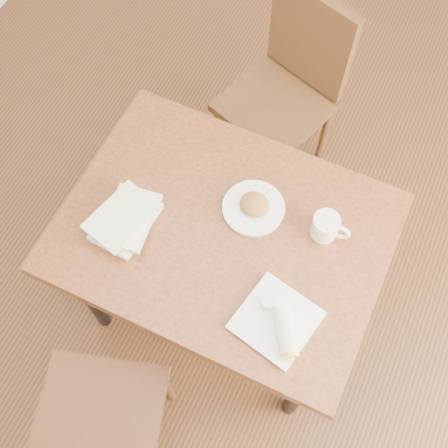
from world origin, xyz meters
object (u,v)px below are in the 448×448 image
at_px(chair_far, 289,83).
at_px(coffee_mug, 326,226).
at_px(plate_burrito, 279,324).
at_px(chair_near, 87,445).
at_px(book_stack, 126,219).
at_px(plate_scone, 254,207).
at_px(table, 224,241).

bearing_deg(chair_far, coffee_mug, -60.77).
bearing_deg(plate_burrito, chair_near, -126.16).
bearing_deg(book_stack, plate_burrito, -10.31).
xyz_separation_m(plate_scone, coffee_mug, (0.25, 0.02, 0.03)).
relative_size(chair_far, plate_burrito, 3.53).
distance_m(table, plate_scone, 0.17).
bearing_deg(table, chair_far, 95.82).
relative_size(chair_far, book_stack, 3.59).
relative_size(coffee_mug, book_stack, 0.50).
distance_m(plate_scone, plate_burrito, 0.42).
relative_size(table, plate_burrito, 4.04).
bearing_deg(coffee_mug, chair_near, -114.64).
xyz_separation_m(table, book_stack, (-0.31, -0.12, 0.12)).
relative_size(plate_scone, book_stack, 0.81).
distance_m(plate_burrito, book_stack, 0.61).
xyz_separation_m(table, plate_burrito, (0.29, -0.23, 0.11)).
bearing_deg(plate_burrito, table, 142.57).
distance_m(table, coffee_mug, 0.36).
xyz_separation_m(table, chair_far, (-0.09, 0.84, -0.11)).
xyz_separation_m(coffee_mug, book_stack, (-0.62, -0.25, -0.02)).
distance_m(chair_near, plate_burrito, 0.73).
xyz_separation_m(chair_near, plate_scone, (0.17, 0.90, 0.22)).
height_order(chair_far, plate_scone, chair_far).
distance_m(chair_far, book_stack, 1.01).
bearing_deg(plate_scone, chair_far, 101.18).
relative_size(chair_near, book_stack, 3.59).
distance_m(table, chair_near, 0.80).
bearing_deg(book_stack, table, 20.49).
bearing_deg(chair_far, plate_scone, -78.82).
bearing_deg(book_stack, plate_scone, 32.13).
bearing_deg(chair_far, book_stack, -103.12).
height_order(coffee_mug, book_stack, coffee_mug).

